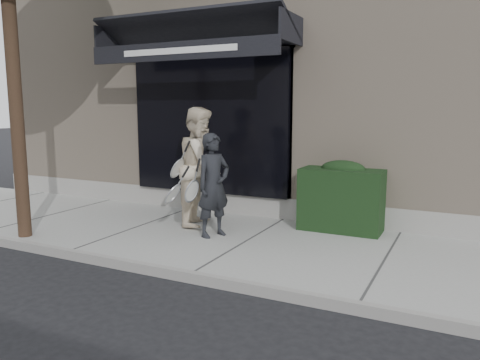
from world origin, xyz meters
The scene contains 7 objects.
ground centered at (0.00, 0.00, 0.00)m, with size 80.00×80.00×0.00m, color black.
sidewalk centered at (0.00, 0.00, 0.06)m, with size 20.00×3.00×0.12m, color gray.
curb centered at (0.00, -1.55, 0.07)m, with size 20.00×0.10×0.14m, color gray.
building_facade centered at (-0.01, 4.96, 2.74)m, with size 14.30×8.04×5.64m.
hedge centered at (1.10, 1.25, 0.66)m, with size 1.30×0.70×1.14m.
pedestrian_front centered at (-0.58, 0.00, 0.91)m, with size 0.85×0.92×1.59m.
pedestrian_back centered at (-1.13, 0.56, 1.11)m, with size 0.97×1.12×1.98m.
Camera 1 is at (2.91, -6.13, 2.09)m, focal length 35.00 mm.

